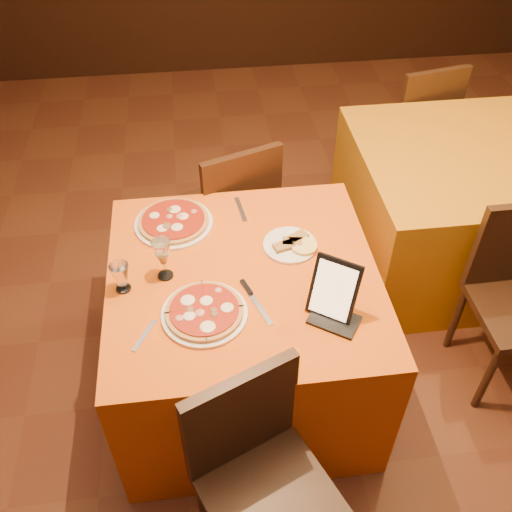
{
  "coord_description": "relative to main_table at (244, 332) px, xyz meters",
  "views": [
    {
      "loc": [
        -0.22,
        -1.55,
        2.39
      ],
      "look_at": [
        -0.02,
        0.05,
        0.86
      ],
      "focal_mm": 40.0,
      "sensor_mm": 36.0,
      "label": 1
    }
  ],
  "objects": [
    {
      "name": "floor",
      "position": [
        0.07,
        -0.07,
        -0.38
      ],
      "size": [
        6.0,
        7.0,
        0.01
      ],
      "primitive_type": "cube",
      "color": "#5E2D19",
      "rests_on": "ground"
    },
    {
      "name": "side_table",
      "position": [
        1.25,
        0.73,
        0.0
      ],
      "size": [
        1.1,
        1.1,
        0.75
      ],
      "primitive_type": "cube",
      "color": "#BF720C",
      "rests_on": "floor"
    },
    {
      "name": "water_glass",
      "position": [
        -0.48,
        -0.03,
        0.44
      ],
      "size": [
        0.07,
        0.07,
        0.13
      ],
      "primitive_type": null,
      "rotation": [
        0.0,
        0.0,
        -0.11
      ],
      "color": "silver",
      "rests_on": "main_table"
    },
    {
      "name": "pizza_near",
      "position": [
        -0.17,
        -0.2,
        0.39
      ],
      "size": [
        0.33,
        0.33,
        0.03
      ],
      "rotation": [
        0.0,
        0.0,
        -0.17
      ],
      "color": "white",
      "rests_on": "main_table"
    },
    {
      "name": "fork_far",
      "position": [
        0.03,
        0.41,
        0.38
      ],
      "size": [
        0.04,
        0.18,
        0.01
      ],
      "primitive_type": "cube",
      "rotation": [
        0.0,
        0.0,
        1.7
      ],
      "color": "#ADADB4",
      "rests_on": "main_table"
    },
    {
      "name": "tablet",
      "position": [
        0.31,
        -0.24,
        0.49
      ],
      "size": [
        0.2,
        0.18,
        0.23
      ],
      "primitive_type": "cube",
      "rotation": [
        -0.35,
        0.0,
        -0.6
      ],
      "color": "black",
      "rests_on": "main_table"
    },
    {
      "name": "cutlet_dish",
      "position": [
        0.21,
        0.14,
        0.39
      ],
      "size": [
        0.23,
        0.23,
        0.03
      ],
      "rotation": [
        0.0,
        0.0,
        -0.39
      ],
      "color": "white",
      "rests_on": "main_table"
    },
    {
      "name": "knife",
      "position": [
        0.03,
        -0.17,
        0.38
      ],
      "size": [
        0.1,
        0.24,
        0.01
      ],
      "primitive_type": "cube",
      "rotation": [
        0.0,
        0.0,
        1.92
      ],
      "color": "silver",
      "rests_on": "main_table"
    },
    {
      "name": "wine_glass",
      "position": [
        -0.31,
        0.02,
        0.47
      ],
      "size": [
        0.07,
        0.07,
        0.19
      ],
      "primitive_type": null,
      "rotation": [
        0.0,
        0.0,
        -0.03
      ],
      "color": "tan",
      "rests_on": "main_table"
    },
    {
      "name": "chair_main_near",
      "position": [
        -0.0,
        -0.79,
        0.08
      ],
      "size": [
        0.49,
        0.49,
        0.91
      ],
      "primitive_type": null,
      "rotation": [
        0.0,
        0.0,
        0.4
      ],
      "color": "black",
      "rests_on": "floor"
    },
    {
      "name": "chair_side_far",
      "position": [
        1.25,
        1.52,
        0.08
      ],
      "size": [
        0.46,
        0.46,
        0.91
      ],
      "primitive_type": null,
      "rotation": [
        0.0,
        0.0,
        3.33
      ],
      "color": "black",
      "rests_on": "floor"
    },
    {
      "name": "pizza_far",
      "position": [
        -0.27,
        0.34,
        0.39
      ],
      "size": [
        0.35,
        0.35,
        0.03
      ],
      "rotation": [
        0.0,
        0.0,
        -0.4
      ],
      "color": "white",
      "rests_on": "main_table"
    },
    {
      "name": "main_table",
      "position": [
        0.0,
        0.0,
        0.0
      ],
      "size": [
        1.1,
        1.1,
        0.75
      ],
      "primitive_type": "cube",
      "color": "#E05A0E",
      "rests_on": "floor"
    },
    {
      "name": "chair_main_far",
      "position": [
        -0.0,
        0.8,
        0.08
      ],
      "size": [
        0.51,
        0.51,
        0.91
      ],
      "primitive_type": null,
      "rotation": [
        0.0,
        0.0,
        3.48
      ],
      "color": "black",
      "rests_on": "floor"
    },
    {
      "name": "fork_near",
      "position": [
        -0.39,
        -0.27,
        0.38
      ],
      "size": [
        0.09,
        0.14,
        0.01
      ],
      "primitive_type": "cube",
      "rotation": [
        0.0,
        0.0,
        1.06
      ],
      "color": "#A4A5AB",
      "rests_on": "main_table"
    }
  ]
}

